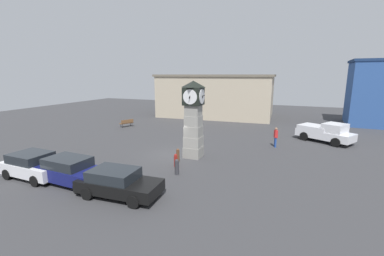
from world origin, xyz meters
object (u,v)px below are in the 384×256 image
pickup_truck (325,132)px  bench (127,123)px  clock_tower (193,119)px  car_near_tower (71,171)px  pedestrian_near_bench (276,136)px  bollard_near_tower (178,155)px  car_navy_sedan (34,165)px  car_by_building (118,182)px  bollard_mid_row (176,160)px  bollard_far_row (177,167)px

pickup_truck → bench: pickup_truck is taller
clock_tower → car_near_tower: bearing=-123.2°
pedestrian_near_bench → clock_tower: bearing=-137.4°
car_near_tower → bollard_near_tower: bearing=55.1°
car_navy_sedan → car_by_building: size_ratio=0.92×
clock_tower → pickup_truck: size_ratio=1.11×
bollard_mid_row → car_by_building: (-0.90, -5.02, 0.27)m
car_by_building → car_near_tower: bearing=175.7°
car_near_tower → pickup_truck: 21.47m
pickup_truck → bench: (-21.42, -1.02, -0.40)m
bench → pickup_truck: bearing=2.7°
car_navy_sedan → pickup_truck: (17.32, 16.03, 0.16)m
car_near_tower → bollard_far_row: bearing=34.7°
bench → car_near_tower: bearing=-64.8°
bollard_far_row → pickup_truck: 15.57m
bollard_near_tower → bench: 14.30m
bollard_mid_row → pedestrian_near_bench: size_ratio=0.52×
bollard_mid_row → pedestrian_near_bench: (5.94, 7.56, 0.54)m
car_navy_sedan → clock_tower: bearing=43.9°
bollard_near_tower → bench: (-11.03, 9.10, 0.04)m
bollard_far_row → car_near_tower: size_ratio=0.22×
bollard_near_tower → pedestrian_near_bench: (6.25, 6.54, 0.51)m
car_near_tower → pickup_truck: (14.43, 15.90, 0.15)m
clock_tower → pedestrian_near_bench: bearing=42.6°
clock_tower → bollard_far_row: 4.45m
pickup_truck → bollard_mid_row: bearing=-132.1°
car_by_building → pickup_truck: size_ratio=0.85×
bollard_mid_row → pickup_truck: 15.03m
bollard_far_row → bench: (-12.03, 11.39, 0.02)m
car_near_tower → car_by_building: (3.45, -0.26, -0.05)m
car_near_tower → car_navy_sedan: bearing=-177.4°
pickup_truck → bench: size_ratio=3.08×
clock_tower → bollard_mid_row: clock_tower is taller
clock_tower → bollard_near_tower: 2.93m
clock_tower → bollard_far_row: bearing=-84.7°
bollard_mid_row → pickup_truck: size_ratio=0.17×
bollard_far_row → pedestrian_near_bench: (5.25, 8.83, 0.49)m
bollard_mid_row → clock_tower: bearing=82.0°
car_by_building → bench: (-10.45, 15.14, -0.20)m
bollard_far_row → clock_tower: bearing=95.3°
car_navy_sedan → pickup_truck: 23.60m
bollard_near_tower → bollard_mid_row: bollard_near_tower is taller
clock_tower → car_near_tower: size_ratio=1.28×
clock_tower → bollard_mid_row: bearing=-98.0°
car_by_building → pedestrian_near_bench: (6.84, 12.58, 0.27)m
bollard_near_tower → bollard_mid_row: size_ratio=1.07×
bollard_near_tower → pickup_truck: size_ratio=0.18×
bollard_near_tower → bollard_mid_row: bearing=-72.8°
bollard_near_tower → pedestrian_near_bench: pedestrian_near_bench is taller
car_near_tower → pedestrian_near_bench: size_ratio=2.59×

